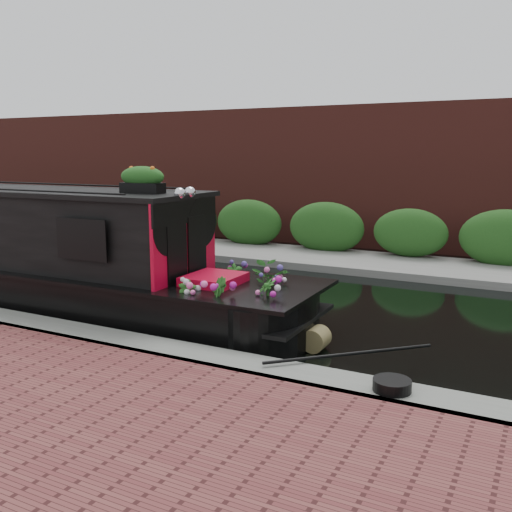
% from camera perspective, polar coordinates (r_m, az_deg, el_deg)
% --- Properties ---
extents(ground, '(80.00, 80.00, 0.00)m').
position_cam_1_polar(ground, '(10.63, -2.77, -4.30)').
color(ground, black).
rests_on(ground, ground).
extents(near_bank_coping, '(40.00, 0.60, 0.50)m').
position_cam_1_polar(near_bank_coping, '(8.08, -14.79, -9.38)').
color(near_bank_coping, slate).
rests_on(near_bank_coping, ground).
extents(far_bank_path, '(40.00, 2.40, 0.34)m').
position_cam_1_polar(far_bank_path, '(14.33, 5.71, -0.53)').
color(far_bank_path, gray).
rests_on(far_bank_path, ground).
extents(far_hedge, '(40.00, 1.10, 2.80)m').
position_cam_1_polar(far_hedge, '(15.16, 6.98, 0.03)').
color(far_hedge, '#214F1A').
rests_on(far_hedge, ground).
extents(far_brick_wall, '(40.00, 1.00, 8.00)m').
position_cam_1_polar(far_brick_wall, '(17.11, 9.46, 1.14)').
color(far_brick_wall, '#5C251F').
rests_on(far_brick_wall, ground).
extents(narrowboat, '(11.38, 2.17, 2.68)m').
position_cam_1_polar(narrowboat, '(11.35, -23.41, -0.12)').
color(narrowboat, black).
rests_on(narrowboat, ground).
extents(rope_fender, '(0.33, 0.34, 0.33)m').
position_cam_1_polar(rope_fender, '(7.92, 6.06, -8.25)').
color(rope_fender, brown).
rests_on(rope_fender, ground).
extents(coiled_mooring_rope, '(0.40, 0.40, 0.12)m').
position_cam_1_polar(coiled_mooring_rope, '(6.19, 13.44, -12.44)').
color(coiled_mooring_rope, black).
rests_on(coiled_mooring_rope, near_bank_coping).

